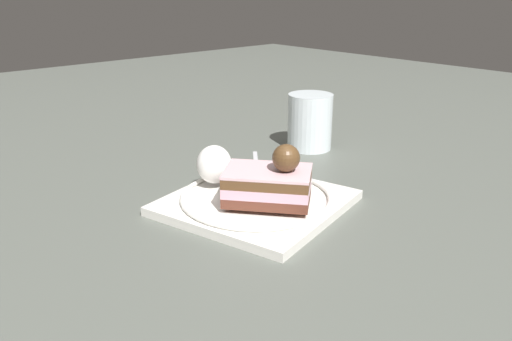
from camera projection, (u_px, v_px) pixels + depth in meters
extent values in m
plane|color=#545851|center=(249.00, 199.00, 0.64)|extent=(2.40, 2.40, 0.00)
cube|color=white|center=(256.00, 203.00, 0.62)|extent=(0.23, 0.23, 0.01)
torus|color=white|center=(256.00, 196.00, 0.61)|extent=(0.22, 0.22, 0.01)
cube|color=brown|center=(268.00, 196.00, 0.59)|extent=(0.12, 0.11, 0.01)
cube|color=#E9B1C7|center=(268.00, 187.00, 0.59)|extent=(0.12, 0.11, 0.01)
cube|color=brown|center=(268.00, 177.00, 0.59)|extent=(0.12, 0.11, 0.01)
cube|color=beige|center=(268.00, 171.00, 0.58)|extent=(0.12, 0.11, 0.00)
sphere|color=brown|center=(287.00, 158.00, 0.57)|extent=(0.03, 0.03, 0.03)
ellipsoid|color=white|center=(214.00, 164.00, 0.64)|extent=(0.04, 0.04, 0.05)
cube|color=silver|center=(256.00, 162.00, 0.71)|extent=(0.07, 0.06, 0.00)
cube|color=silver|center=(257.00, 174.00, 0.67)|extent=(0.02, 0.02, 0.00)
cube|color=silver|center=(253.00, 180.00, 0.65)|extent=(0.02, 0.02, 0.00)
cube|color=silver|center=(256.00, 180.00, 0.65)|extent=(0.02, 0.02, 0.00)
cube|color=silver|center=(259.00, 180.00, 0.65)|extent=(0.02, 0.02, 0.00)
cube|color=silver|center=(261.00, 180.00, 0.65)|extent=(0.02, 0.02, 0.00)
cylinder|color=silver|center=(310.00, 122.00, 0.82)|extent=(0.07, 0.07, 0.09)
cylinder|color=#B7232D|center=(309.00, 135.00, 0.83)|extent=(0.06, 0.06, 0.04)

